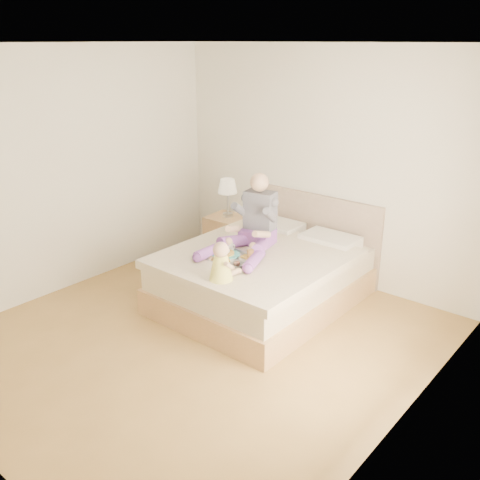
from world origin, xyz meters
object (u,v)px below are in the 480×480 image
Objects in this scene: nightstand at (228,239)px; baby at (222,264)px; bed at (267,274)px; tray at (232,256)px; adult at (253,226)px.

baby is (1.23, -1.49, 0.46)m from nightstand.
bed is 0.57m from tray.
baby is (0.14, -0.90, 0.45)m from bed.
baby is at bearing -80.97° from bed.
adult is 0.45m from tray.
tray is at bearing -103.06° from bed.
bed is 0.56m from adult.
nightstand is at bearing 134.28° from adult.
baby is at bearing -54.16° from nightstand.
baby is at bearing -60.26° from tray.
bed is 5.82× the size of baby.
baby reaches higher than tray.
tray is (0.05, -0.39, -0.21)m from adult.
adult is at bearing -38.81° from nightstand.
tray is (0.98, -1.05, 0.34)m from nightstand.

